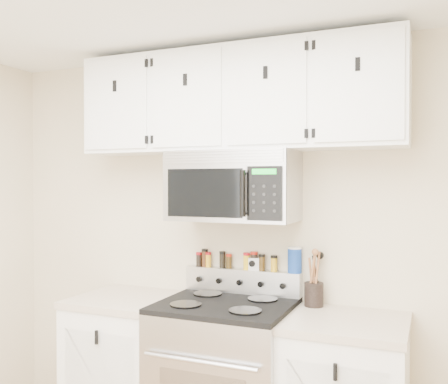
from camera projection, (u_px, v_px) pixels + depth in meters
name	position (u px, v px, depth m)	size (l,w,h in m)	color
back_wall	(244.00, 245.00, 3.19)	(3.50, 0.01, 2.50)	#BEB18E
range	(225.00, 381.00, 2.91)	(0.76, 0.65, 1.10)	#B7B7BA
base_cabinet_left	(128.00, 367.00, 3.20)	(0.64, 0.62, 0.92)	white
microwave	(233.00, 186.00, 3.01)	(0.76, 0.44, 0.42)	#9E9EA3
upper_cabinets	(235.00, 100.00, 3.02)	(2.00, 0.35, 0.62)	white
utensil_crock	(314.00, 292.00, 2.94)	(0.11, 0.11, 0.33)	black
kitchen_timer	(253.00, 264.00, 3.13)	(0.07, 0.06, 0.08)	white
salt_canister	(295.00, 260.00, 3.03)	(0.09, 0.09, 0.16)	#153C96
spice_jar_0	(199.00, 259.00, 3.28)	(0.04, 0.04, 0.09)	black
spice_jar_1	(205.00, 258.00, 3.26)	(0.04, 0.04, 0.12)	#452410
spice_jar_2	(208.00, 259.00, 3.25)	(0.04, 0.04, 0.09)	gold
spice_jar_3	(222.00, 259.00, 3.22)	(0.04, 0.04, 0.11)	black
spice_jar_4	(229.00, 261.00, 3.20)	(0.04, 0.04, 0.09)	#3C2A0E
spice_jar_5	(247.00, 261.00, 3.15)	(0.04, 0.04, 0.11)	yellow
spice_jar_6	(254.00, 261.00, 3.13)	(0.05, 0.05, 0.11)	black
spice_jar_7	(262.00, 262.00, 3.11)	(0.04, 0.04, 0.10)	#432F10
spice_jar_8	(274.00, 263.00, 3.08)	(0.04, 0.04, 0.10)	gold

